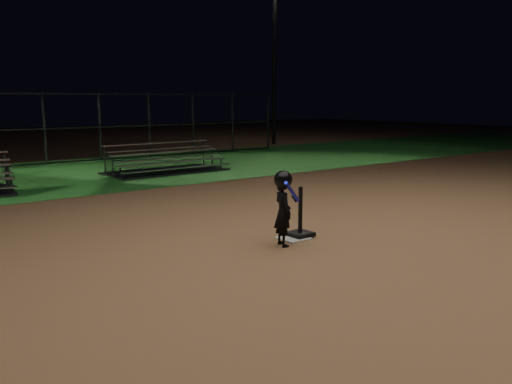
# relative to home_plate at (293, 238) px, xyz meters

# --- Properties ---
(ground) EXTENTS (80.00, 80.00, 0.00)m
(ground) POSITION_rel_home_plate_xyz_m (0.00, 0.00, -0.01)
(ground) COLOR #956643
(ground) RESTS_ON ground
(grass_strip) EXTENTS (60.00, 8.00, 0.01)m
(grass_strip) POSITION_rel_home_plate_xyz_m (0.00, 10.00, -0.01)
(grass_strip) COLOR #1D5B1F
(grass_strip) RESTS_ON ground
(home_plate) EXTENTS (0.45, 0.45, 0.02)m
(home_plate) POSITION_rel_home_plate_xyz_m (0.00, 0.00, 0.00)
(home_plate) COLOR beige
(home_plate) RESTS_ON ground
(batting_tee) EXTENTS (0.38, 0.38, 0.83)m
(batting_tee) POSITION_rel_home_plate_xyz_m (0.18, 0.03, 0.17)
(batting_tee) COLOR black
(batting_tee) RESTS_ON home_plate
(child_batter) EXTENTS (0.50, 0.51, 1.19)m
(child_batter) POSITION_rel_home_plate_xyz_m (-0.40, -0.20, 0.62)
(child_batter) COLOR black
(child_batter) RESTS_ON ground
(bleacher_right) EXTENTS (3.75, 1.92, 0.91)m
(bleacher_right) POSITION_rel_home_plate_xyz_m (2.34, 8.63, 0.18)
(bleacher_right) COLOR #B0B0B4
(bleacher_right) RESTS_ON ground
(backstop_fence) EXTENTS (20.08, 0.08, 2.50)m
(backstop_fence) POSITION_rel_home_plate_xyz_m (0.00, 13.00, 1.24)
(backstop_fence) COLOR #38383D
(backstop_fence) RESTS_ON ground
(light_pole_right) EXTENTS (0.90, 0.53, 8.30)m
(light_pole_right) POSITION_rel_home_plate_xyz_m (12.00, 14.94, 4.93)
(light_pole_right) COLOR #2D2D30
(light_pole_right) RESTS_ON ground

